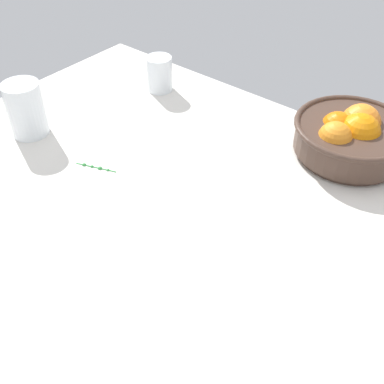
% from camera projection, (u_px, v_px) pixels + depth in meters
% --- Properties ---
extents(ground_plane, '(1.37, 0.99, 0.03)m').
position_uv_depth(ground_plane, '(195.00, 255.00, 0.81)').
color(ground_plane, silver).
extents(fruit_bowl, '(0.24, 0.24, 0.10)m').
position_uv_depth(fruit_bowl, '(351.00, 136.00, 0.97)').
color(fruit_bowl, '#473328').
rests_on(fruit_bowl, ground_plane).
extents(juice_glass, '(0.08, 0.08, 0.12)m').
position_uv_depth(juice_glass, '(26.00, 112.00, 1.03)').
color(juice_glass, white).
rests_on(juice_glass, ground_plane).
extents(second_glass, '(0.06, 0.06, 0.09)m').
position_uv_depth(second_glass, '(160.00, 76.00, 1.19)').
color(second_glass, white).
rests_on(second_glass, ground_plane).
extents(herb_sprig_0, '(0.08, 0.03, 0.01)m').
position_uv_depth(herb_sprig_0, '(95.00, 167.00, 0.97)').
color(herb_sprig_0, green).
rests_on(herb_sprig_0, ground_plane).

